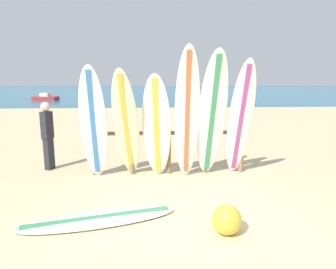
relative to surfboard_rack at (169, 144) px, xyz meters
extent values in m
plane|color=#D3BC8C|center=(0.12, -2.77, -0.64)|extent=(120.00, 120.00, 0.00)
cube|color=#196B93|center=(0.12, 55.23, -0.64)|extent=(120.00, 80.00, 0.01)
cylinder|color=olive|center=(-1.58, 0.00, -0.12)|extent=(0.09, 0.09, 1.04)
cylinder|color=olive|center=(-0.79, 0.00, -0.12)|extent=(0.09, 0.09, 1.04)
cylinder|color=olive|center=(0.00, 0.00, -0.12)|extent=(0.09, 0.09, 1.04)
cylinder|color=olive|center=(0.79, 0.00, -0.12)|extent=(0.09, 0.09, 1.04)
cylinder|color=olive|center=(1.58, 0.00, -0.12)|extent=(0.09, 0.09, 1.04)
cylinder|color=olive|center=(0.00, 0.00, 0.25)|extent=(3.27, 0.08, 0.08)
ellipsoid|color=white|center=(-1.51, -0.30, 0.50)|extent=(0.54, 0.57, 2.28)
cube|color=#3372B2|center=(-1.51, -0.30, 0.50)|extent=(0.11, 0.53, 2.10)
ellipsoid|color=beige|center=(-0.86, -0.38, 0.47)|extent=(0.62, 1.08, 2.22)
cube|color=gold|center=(-0.86, -0.38, 0.47)|extent=(0.21, 0.96, 2.05)
ellipsoid|color=white|center=(-0.26, -0.34, 0.42)|extent=(0.65, 0.75, 2.13)
cube|color=gold|center=(-0.26, -0.34, 0.42)|extent=(0.18, 0.65, 1.96)
ellipsoid|color=white|center=(0.33, -0.43, 0.68)|extent=(0.53, 0.68, 2.64)
cube|color=#CC5933|center=(0.33, -0.43, 0.68)|extent=(0.12, 0.63, 2.44)
ellipsoid|color=white|center=(0.82, -0.42, 0.64)|extent=(0.60, 0.95, 2.57)
cube|color=#388C59|center=(0.82, -0.42, 0.64)|extent=(0.13, 0.88, 2.37)
ellipsoid|color=white|center=(1.40, -0.41, 0.55)|extent=(0.52, 1.02, 2.39)
cube|color=#A53F8C|center=(1.40, -0.41, 0.55)|extent=(0.12, 0.94, 2.21)
ellipsoid|color=white|center=(-1.14, -2.15, -0.61)|extent=(2.32, 1.11, 0.07)
cube|color=#388C59|center=(-1.14, -2.15, -0.61)|extent=(2.03, 0.61, 0.08)
cube|color=#26262D|center=(-2.68, 0.45, -0.29)|extent=(0.20, 0.23, 0.71)
cube|color=#26262D|center=(-2.68, 0.45, 0.37)|extent=(0.23, 0.28, 0.60)
sphere|color=beige|center=(-2.68, 0.45, 0.77)|extent=(0.21, 0.21, 0.21)
cube|color=#B22D28|center=(-10.87, 24.03, -0.46)|extent=(2.51, 1.46, 0.35)
cube|color=silver|center=(-10.87, 24.03, -0.10)|extent=(0.96, 0.89, 0.36)
sphere|color=gold|center=(0.60, -2.59, -0.45)|extent=(0.39, 0.39, 0.39)
camera|label=1|loc=(-0.37, -6.12, 1.36)|focal=31.47mm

